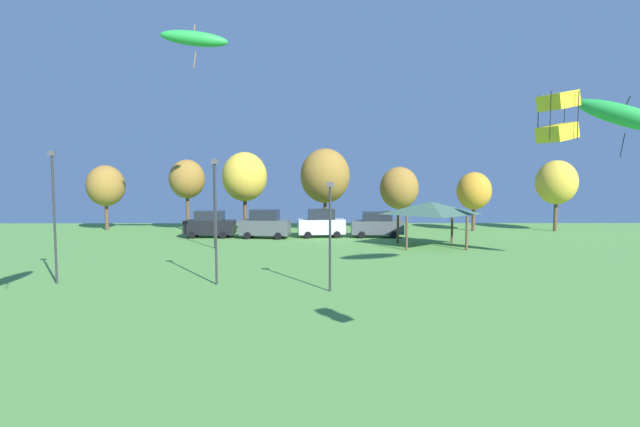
{
  "coord_description": "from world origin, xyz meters",
  "views": [
    {
      "loc": [
        -1.35,
        0.6,
        5.65
      ],
      "look_at": [
        -1.26,
        14.64,
        4.59
      ],
      "focal_mm": 28.0,
      "sensor_mm": 36.0,
      "label": 1
    }
  ],
  "objects_px": {
    "treeline_tree_3": "(325,176)",
    "parked_car_second_from_left": "(265,224)",
    "parked_car_third_from_left": "(321,224)",
    "park_pavilion": "(431,208)",
    "light_post_3": "(214,198)",
    "parked_car_rightmost_in_row": "(377,225)",
    "light_post_2": "(216,215)",
    "treeline_tree_2": "(245,177)",
    "kite_flying_1": "(558,117)",
    "treeline_tree_0": "(106,186)",
    "kite_flying_4": "(624,115)",
    "treeline_tree_4": "(399,188)",
    "treeline_tree_6": "(557,182)",
    "treeline_tree_5": "(474,191)",
    "light_post_1": "(54,210)",
    "kite_flying_0": "(194,39)",
    "treeline_tree_1": "(187,179)",
    "parked_car_leftmost": "(210,224)",
    "light_post_0": "(330,229)"
  },
  "relations": [
    {
      "from": "kite_flying_0",
      "to": "light_post_0",
      "type": "relative_size",
      "value": 0.99
    },
    {
      "from": "light_post_1",
      "to": "treeline_tree_2",
      "type": "xyz_separation_m",
      "value": [
        6.52,
        23.67,
        1.68
      ]
    },
    {
      "from": "parked_car_second_from_left",
      "to": "parked_car_third_from_left",
      "type": "relative_size",
      "value": 1.05
    },
    {
      "from": "treeline_tree_1",
      "to": "treeline_tree_6",
      "type": "relative_size",
      "value": 1.01
    },
    {
      "from": "light_post_3",
      "to": "parked_car_rightmost_in_row",
      "type": "bearing_deg",
      "value": 27.11
    },
    {
      "from": "kite_flying_4",
      "to": "park_pavilion",
      "type": "bearing_deg",
      "value": 132.03
    },
    {
      "from": "kite_flying_0",
      "to": "treeline_tree_2",
      "type": "distance_m",
      "value": 14.97
    },
    {
      "from": "kite_flying_1",
      "to": "kite_flying_4",
      "type": "distance_m",
      "value": 21.73
    },
    {
      "from": "light_post_0",
      "to": "light_post_1",
      "type": "distance_m",
      "value": 14.47
    },
    {
      "from": "light_post_0",
      "to": "treeline_tree_1",
      "type": "distance_m",
      "value": 30.86
    },
    {
      "from": "light_post_3",
      "to": "treeline_tree_2",
      "type": "height_order",
      "value": "treeline_tree_2"
    },
    {
      "from": "light_post_2",
      "to": "treeline_tree_2",
      "type": "bearing_deg",
      "value": 94.62
    },
    {
      "from": "light_post_2",
      "to": "parked_car_rightmost_in_row",
      "type": "bearing_deg",
      "value": 61.6
    },
    {
      "from": "treeline_tree_5",
      "to": "treeline_tree_3",
      "type": "bearing_deg",
      "value": 177.56
    },
    {
      "from": "parked_car_leftmost",
      "to": "light_post_1",
      "type": "relative_size",
      "value": 0.66
    },
    {
      "from": "treeline_tree_3",
      "to": "parked_car_second_from_left",
      "type": "bearing_deg",
      "value": -129.56
    },
    {
      "from": "light_post_2",
      "to": "treeline_tree_2",
      "type": "distance_m",
      "value": 24.11
    },
    {
      "from": "treeline_tree_0",
      "to": "treeline_tree_3",
      "type": "bearing_deg",
      "value": -1.06
    },
    {
      "from": "parked_car_third_from_left",
      "to": "park_pavilion",
      "type": "distance_m",
      "value": 10.72
    },
    {
      "from": "park_pavilion",
      "to": "light_post_1",
      "type": "height_order",
      "value": "light_post_1"
    },
    {
      "from": "treeline_tree_3",
      "to": "parked_car_rightmost_in_row",
      "type": "bearing_deg",
      "value": -52.29
    },
    {
      "from": "parked_car_second_from_left",
      "to": "treeline_tree_1",
      "type": "relative_size",
      "value": 0.64
    },
    {
      "from": "park_pavilion",
      "to": "parked_car_rightmost_in_row",
      "type": "bearing_deg",
      "value": 121.17
    },
    {
      "from": "kite_flying_1",
      "to": "light_post_1",
      "type": "height_order",
      "value": "kite_flying_1"
    },
    {
      "from": "treeline_tree_1",
      "to": "treeline_tree_2",
      "type": "relative_size",
      "value": 0.92
    },
    {
      "from": "parked_car_second_from_left",
      "to": "treeline_tree_0",
      "type": "bearing_deg",
      "value": 164.81
    },
    {
      "from": "parked_car_rightmost_in_row",
      "to": "parked_car_leftmost",
      "type": "bearing_deg",
      "value": -179.51
    },
    {
      "from": "parked_car_leftmost",
      "to": "treeline_tree_6",
      "type": "height_order",
      "value": "treeline_tree_6"
    },
    {
      "from": "parked_car_second_from_left",
      "to": "parked_car_rightmost_in_row",
      "type": "bearing_deg",
      "value": 11.14
    },
    {
      "from": "parked_car_rightmost_in_row",
      "to": "light_post_1",
      "type": "xyz_separation_m",
      "value": [
        -19.25,
        -19.67,
        2.7
      ]
    },
    {
      "from": "treeline_tree_4",
      "to": "treeline_tree_5",
      "type": "bearing_deg",
      "value": -8.21
    },
    {
      "from": "treeline_tree_4",
      "to": "treeline_tree_6",
      "type": "xyz_separation_m",
      "value": [
        15.8,
        -1.5,
        0.61
      ]
    },
    {
      "from": "kite_flying_1",
      "to": "parked_car_second_from_left",
      "type": "bearing_deg",
      "value": 107.62
    },
    {
      "from": "parked_car_second_from_left",
      "to": "treeline_tree_2",
      "type": "xyz_separation_m",
      "value": [
        -2.45,
        4.68,
        4.28
      ]
    },
    {
      "from": "parked_car_leftmost",
      "to": "light_post_0",
      "type": "height_order",
      "value": "light_post_0"
    },
    {
      "from": "kite_flying_0",
      "to": "parked_car_second_from_left",
      "type": "bearing_deg",
      "value": 49.65
    },
    {
      "from": "parked_car_leftmost",
      "to": "parked_car_second_from_left",
      "type": "distance_m",
      "value": 5.19
    },
    {
      "from": "parked_car_rightmost_in_row",
      "to": "treeline_tree_6",
      "type": "distance_m",
      "value": 19.89
    },
    {
      "from": "parked_car_leftmost",
      "to": "treeline_tree_1",
      "type": "xyz_separation_m",
      "value": [
        -3.52,
        5.85,
        4.09
      ]
    },
    {
      "from": "parked_car_second_from_left",
      "to": "light_post_3",
      "type": "distance_m",
      "value": 7.53
    },
    {
      "from": "treeline_tree_5",
      "to": "light_post_1",
      "type": "bearing_deg",
      "value": -139.95
    },
    {
      "from": "light_post_1",
      "to": "kite_flying_4",
      "type": "bearing_deg",
      "value": 6.68
    },
    {
      "from": "treeline_tree_5",
      "to": "treeline_tree_6",
      "type": "relative_size",
      "value": 0.83
    },
    {
      "from": "treeline_tree_2",
      "to": "kite_flying_1",
      "type": "bearing_deg",
      "value": -71.06
    },
    {
      "from": "parked_car_third_from_left",
      "to": "treeline_tree_1",
      "type": "height_order",
      "value": "treeline_tree_1"
    },
    {
      "from": "kite_flying_0",
      "to": "parked_car_rightmost_in_row",
      "type": "distance_m",
      "value": 22.15
    },
    {
      "from": "kite_flying_0",
      "to": "treeline_tree_4",
      "type": "relative_size",
      "value": 0.81
    },
    {
      "from": "parked_car_rightmost_in_row",
      "to": "light_post_3",
      "type": "height_order",
      "value": "light_post_3"
    },
    {
      "from": "light_post_1",
      "to": "treeline_tree_6",
      "type": "bearing_deg",
      "value": 32.92
    },
    {
      "from": "kite_flying_1",
      "to": "treeline_tree_0",
      "type": "xyz_separation_m",
      "value": [
        -27.75,
        40.14,
        -2.45
      ]
    }
  ]
}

